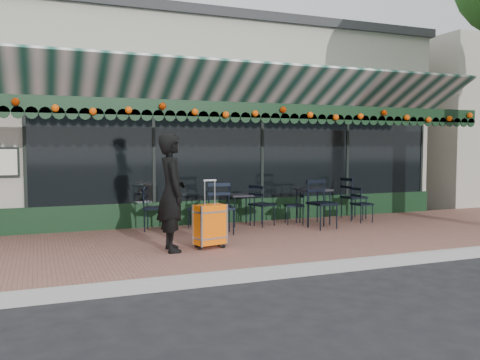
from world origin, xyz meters
name	(u,v)px	position (x,y,z in m)	size (l,w,h in m)	color
ground	(287,275)	(0.00, 0.00, 0.00)	(80.00, 80.00, 0.00)	black
sidewalk	(235,244)	(0.00, 2.00, 0.07)	(18.00, 4.00, 0.15)	brown
curb	(290,271)	(0.00, -0.08, 0.07)	(18.00, 0.16, 0.15)	#9E9E99
restaurant_building	(159,129)	(0.00, 7.84, 2.27)	(12.00, 9.60, 4.50)	#9E9789
woman	(172,193)	(-1.26, 1.49, 1.07)	(0.67, 0.44, 1.84)	black
suitcase	(210,225)	(-0.63, 1.50, 0.52)	(0.53, 0.38, 1.10)	#FF6408
cafe_table_a	(313,192)	(2.19, 3.09, 0.82)	(0.61, 0.61, 0.75)	black
cafe_table_b	(240,197)	(0.71, 3.51, 0.73)	(0.53, 0.53, 0.65)	black
chair_a_left	(294,206)	(1.81, 3.23, 0.54)	(0.39, 0.39, 0.78)	black
chair_a_right	(354,198)	(3.47, 3.49, 0.62)	(0.47, 0.47, 0.95)	black
chair_a_front	(322,204)	(2.06, 2.51, 0.64)	(0.49, 0.49, 0.99)	black
chair_a_extra	(362,204)	(3.31, 2.94, 0.54)	(0.39, 0.39, 0.77)	black
chair_b_left	(197,209)	(-0.22, 3.56, 0.53)	(0.38, 0.38, 0.76)	black
chair_b_right	(262,205)	(1.10, 3.28, 0.58)	(0.43, 0.43, 0.86)	black
chair_b_front	(221,208)	(-0.02, 2.67, 0.63)	(0.48, 0.48, 0.96)	black
chair_solo	(155,208)	(-1.08, 3.51, 0.58)	(0.43, 0.43, 0.87)	black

